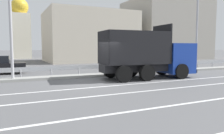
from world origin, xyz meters
name	(u,v)px	position (x,y,z in m)	size (l,w,h in m)	color
ground_plane	(96,82)	(0.00, 0.00, 0.00)	(320.00, 320.00, 0.00)	#565659
lane_strip_0	(163,82)	(3.91, -1.61, 0.00)	(58.75, 0.16, 0.01)	silver
lane_strip_1	(186,87)	(3.91, -3.65, 0.00)	(58.75, 0.16, 0.01)	silver
median_island	(83,76)	(0.00, 2.63, 0.09)	(32.31, 1.10, 0.18)	gray
median_guardrail	(79,68)	(0.00, 3.72, 0.57)	(58.75, 0.09, 0.78)	#9EA0A5
dump_truck	(157,59)	(4.74, 0.13, 1.30)	(6.90, 2.96, 3.74)	#19389E
median_road_sign	(166,57)	(7.59, 2.63, 1.33)	(0.78, 0.16, 2.48)	white
street_lamp_2	(199,20)	(11.00, 2.36, 4.65)	(0.70, 2.55, 8.26)	#ADADB2
parked_car_3	(0,65)	(-5.56, 7.20, 0.74)	(3.92, 2.06, 1.50)	black
background_building_1	(89,37)	(6.57, 20.38, 3.78)	(13.04, 10.41, 7.56)	beige
background_building_2	(165,31)	(22.27, 21.20, 5.35)	(14.08, 10.91, 10.71)	gray
church_tower	(20,29)	(-2.85, 32.89, 5.56)	(3.60, 3.60, 12.28)	silver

